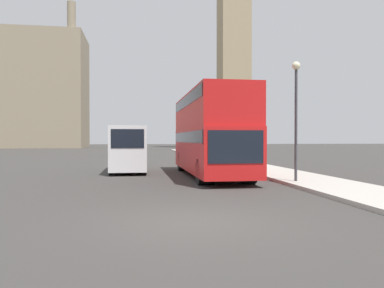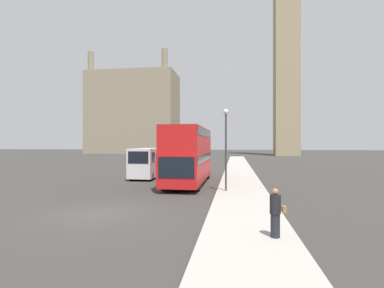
% 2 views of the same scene
% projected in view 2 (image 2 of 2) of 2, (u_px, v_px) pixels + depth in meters
% --- Properties ---
extents(ground_plane, '(300.00, 300.00, 0.00)m').
position_uv_depth(ground_plane, '(96.00, 214.00, 13.34)').
color(ground_plane, '#383533').
extents(sidewalk_strip, '(3.18, 120.00, 0.15)m').
position_uv_depth(sidewalk_strip, '(246.00, 218.00, 12.40)').
color(sidewalk_strip, '#ADA89E').
rests_on(sidewalk_strip, ground_plane).
extents(clock_tower, '(6.72, 6.89, 68.82)m').
position_uv_depth(clock_tower, '(286.00, 25.00, 80.35)').
color(clock_tower, tan).
rests_on(clock_tower, ground_plane).
extents(building_block_distant, '(28.78, 15.68, 32.86)m').
position_uv_depth(building_block_distant, '(134.00, 113.00, 101.50)').
color(building_block_distant, gray).
rests_on(building_block_distant, ground_plane).
extents(red_double_decker_bus, '(2.61, 10.51, 4.37)m').
position_uv_depth(red_double_decker_bus, '(189.00, 153.00, 23.61)').
color(red_double_decker_bus, red).
rests_on(red_double_decker_bus, ground_plane).
extents(white_van, '(2.08, 5.34, 2.73)m').
position_uv_depth(white_van, '(147.00, 162.00, 27.30)').
color(white_van, white).
rests_on(white_van, ground_plane).
extents(pedestrian, '(0.51, 0.35, 1.56)m').
position_uv_depth(pedestrian, '(276.00, 213.00, 9.55)').
color(pedestrian, '#23232D').
rests_on(pedestrian, sidewalk_strip).
extents(street_lamp, '(0.36, 0.36, 5.23)m').
position_uv_depth(street_lamp, '(226.00, 136.00, 19.11)').
color(street_lamp, '#38383D').
rests_on(street_lamp, sidewalk_strip).
extents(parked_sedan, '(1.88, 4.20, 1.51)m').
position_uv_depth(parked_sedan, '(181.00, 159.00, 49.26)').
color(parked_sedan, navy).
rests_on(parked_sedan, ground_plane).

